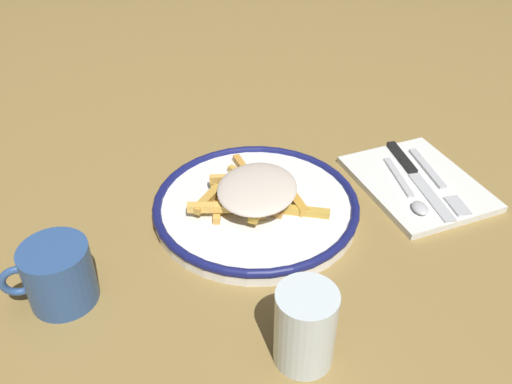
{
  "coord_description": "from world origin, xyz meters",
  "views": [
    {
      "loc": [
        0.2,
        0.59,
        0.51
      ],
      "look_at": [
        0.0,
        0.0,
        0.04
      ],
      "focal_mm": 38.31,
      "sensor_mm": 36.0,
      "label": 1
    }
  ],
  "objects_px": {
    "fries_heap": "(254,191)",
    "fork": "(437,180)",
    "spoon": "(411,195)",
    "coffee_mug": "(58,275)",
    "plate": "(256,206)",
    "napkin": "(417,183)",
    "knife": "(413,172)",
    "water_glass": "(305,327)"
  },
  "relations": [
    {
      "from": "fries_heap",
      "to": "fork",
      "type": "relative_size",
      "value": 1.17
    },
    {
      "from": "spoon",
      "to": "coffee_mug",
      "type": "distance_m",
      "value": 0.51
    },
    {
      "from": "fork",
      "to": "plate",
      "type": "bearing_deg",
      "value": -5.31
    },
    {
      "from": "fries_heap",
      "to": "fork",
      "type": "distance_m",
      "value": 0.29
    },
    {
      "from": "napkin",
      "to": "fork",
      "type": "distance_m",
      "value": 0.03
    },
    {
      "from": "spoon",
      "to": "coffee_mug",
      "type": "xyz_separation_m",
      "value": [
        0.5,
        0.03,
        0.03
      ]
    },
    {
      "from": "spoon",
      "to": "fries_heap",
      "type": "bearing_deg",
      "value": -12.59
    },
    {
      "from": "plate",
      "to": "napkin",
      "type": "bearing_deg",
      "value": 176.8
    },
    {
      "from": "fork",
      "to": "coffee_mug",
      "type": "bearing_deg",
      "value": 5.77
    },
    {
      "from": "spoon",
      "to": "napkin",
      "type": "bearing_deg",
      "value": -133.96
    },
    {
      "from": "knife",
      "to": "spoon",
      "type": "xyz_separation_m",
      "value": [
        0.04,
        0.05,
        0.0
      ]
    },
    {
      "from": "napkin",
      "to": "fries_heap",
      "type": "bearing_deg",
      "value": -3.69
    },
    {
      "from": "fries_heap",
      "to": "spoon",
      "type": "xyz_separation_m",
      "value": [
        -0.23,
        0.05,
        -0.03
      ]
    },
    {
      "from": "plate",
      "to": "knife",
      "type": "relative_size",
      "value": 1.43
    },
    {
      "from": "napkin",
      "to": "spoon",
      "type": "relative_size",
      "value": 1.38
    },
    {
      "from": "water_glass",
      "to": "coffee_mug",
      "type": "height_order",
      "value": "water_glass"
    },
    {
      "from": "fries_heap",
      "to": "napkin",
      "type": "distance_m",
      "value": 0.27
    },
    {
      "from": "knife",
      "to": "spoon",
      "type": "distance_m",
      "value": 0.06
    },
    {
      "from": "fork",
      "to": "coffee_mug",
      "type": "relative_size",
      "value": 1.64
    },
    {
      "from": "fries_heap",
      "to": "coffee_mug",
      "type": "xyz_separation_m",
      "value": [
        0.27,
        0.09,
        0.0
      ]
    },
    {
      "from": "napkin",
      "to": "coffee_mug",
      "type": "distance_m",
      "value": 0.54
    },
    {
      "from": "knife",
      "to": "spoon",
      "type": "height_order",
      "value": "spoon"
    },
    {
      "from": "water_glass",
      "to": "fork",
      "type": "bearing_deg",
      "value": -144.38
    },
    {
      "from": "spoon",
      "to": "coffee_mug",
      "type": "height_order",
      "value": "coffee_mug"
    },
    {
      "from": "plate",
      "to": "fork",
      "type": "bearing_deg",
      "value": 174.69
    },
    {
      "from": "fries_heap",
      "to": "water_glass",
      "type": "bearing_deg",
      "value": 84.05
    },
    {
      "from": "fries_heap",
      "to": "plate",
      "type": "bearing_deg",
      "value": 137.78
    },
    {
      "from": "fork",
      "to": "coffee_mug",
      "type": "height_order",
      "value": "coffee_mug"
    },
    {
      "from": "napkin",
      "to": "water_glass",
      "type": "distance_m",
      "value": 0.38
    },
    {
      "from": "fries_heap",
      "to": "spoon",
      "type": "height_order",
      "value": "fries_heap"
    },
    {
      "from": "napkin",
      "to": "spoon",
      "type": "xyz_separation_m",
      "value": [
        0.03,
        0.03,
        0.01
      ]
    },
    {
      "from": "fries_heap",
      "to": "fork",
      "type": "xyz_separation_m",
      "value": [
        -0.29,
        0.03,
        -0.03
      ]
    },
    {
      "from": "plate",
      "to": "coffee_mug",
      "type": "bearing_deg",
      "value": 16.89
    },
    {
      "from": "napkin",
      "to": "fork",
      "type": "relative_size",
      "value": 1.19
    },
    {
      "from": "napkin",
      "to": "fork",
      "type": "xyz_separation_m",
      "value": [
        -0.03,
        0.01,
        0.01
      ]
    },
    {
      "from": "coffee_mug",
      "to": "spoon",
      "type": "bearing_deg",
      "value": -176.08
    },
    {
      "from": "napkin",
      "to": "spoon",
      "type": "height_order",
      "value": "spoon"
    },
    {
      "from": "plate",
      "to": "water_glass",
      "type": "relative_size",
      "value": 3.08
    },
    {
      "from": "spoon",
      "to": "fork",
      "type": "bearing_deg",
      "value": -159.53
    },
    {
      "from": "fork",
      "to": "fries_heap",
      "type": "bearing_deg",
      "value": -5.73
    },
    {
      "from": "water_glass",
      "to": "coffee_mug",
      "type": "distance_m",
      "value": 0.3
    },
    {
      "from": "napkin",
      "to": "plate",
      "type": "bearing_deg",
      "value": -3.2
    }
  ]
}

